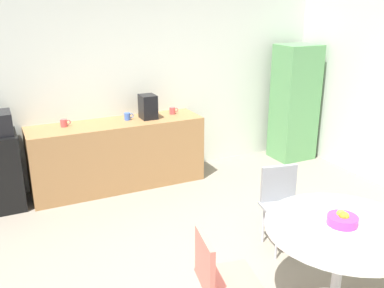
{
  "coord_description": "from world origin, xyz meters",
  "views": [
    {
      "loc": [
        -1.67,
        -2.55,
        2.39
      ],
      "look_at": [
        0.17,
        1.29,
        0.95
      ],
      "focal_mm": 39.47,
      "sensor_mm": 36.0,
      "label": 1
    }
  ],
  "objects_px": {
    "locker_cabinet": "(295,103)",
    "mug_green": "(173,111)",
    "fruit_bowl": "(343,219)",
    "coffee_maker": "(148,107)",
    "chair_coral": "(217,273)",
    "mug_red": "(64,123)",
    "round_table": "(341,241)",
    "chair_gray": "(282,198)",
    "mug_white": "(128,116)"
  },
  "relations": [
    {
      "from": "fruit_bowl",
      "to": "chair_coral",
      "type": "bearing_deg",
      "value": 171.2
    },
    {
      "from": "chair_gray",
      "to": "fruit_bowl",
      "type": "xyz_separation_m",
      "value": [
        -0.18,
        -0.96,
        0.27
      ]
    },
    {
      "from": "locker_cabinet",
      "to": "chair_gray",
      "type": "distance_m",
      "value": 2.7
    },
    {
      "from": "locker_cabinet",
      "to": "chair_gray",
      "type": "bearing_deg",
      "value": -130.68
    },
    {
      "from": "chair_gray",
      "to": "mug_green",
      "type": "bearing_deg",
      "value": 96.43
    },
    {
      "from": "chair_coral",
      "to": "coffee_maker",
      "type": "bearing_deg",
      "value": 79.2
    },
    {
      "from": "chair_coral",
      "to": "coffee_maker",
      "type": "relative_size",
      "value": 2.59
    },
    {
      "from": "locker_cabinet",
      "to": "mug_green",
      "type": "bearing_deg",
      "value": 175.15
    },
    {
      "from": "round_table",
      "to": "coffee_maker",
      "type": "xyz_separation_m",
      "value": [
        -0.44,
        3.13,
        0.43
      ]
    },
    {
      "from": "locker_cabinet",
      "to": "mug_white",
      "type": "bearing_deg",
      "value": 176.86
    },
    {
      "from": "chair_gray",
      "to": "fruit_bowl",
      "type": "height_order",
      "value": "fruit_bowl"
    },
    {
      "from": "chair_coral",
      "to": "mug_green",
      "type": "height_order",
      "value": "mug_green"
    },
    {
      "from": "chair_coral",
      "to": "coffee_maker",
      "type": "height_order",
      "value": "coffee_maker"
    },
    {
      "from": "mug_white",
      "to": "locker_cabinet",
      "type": "bearing_deg",
      "value": -3.14
    },
    {
      "from": "chair_coral",
      "to": "mug_green",
      "type": "xyz_separation_m",
      "value": [
        0.94,
        3.0,
        0.43
      ]
    },
    {
      "from": "chair_gray",
      "to": "fruit_bowl",
      "type": "distance_m",
      "value": 1.02
    },
    {
      "from": "fruit_bowl",
      "to": "mug_white",
      "type": "xyz_separation_m",
      "value": [
        -0.73,
        3.14,
        0.15
      ]
    },
    {
      "from": "mug_green",
      "to": "coffee_maker",
      "type": "distance_m",
      "value": 0.41
    },
    {
      "from": "chair_gray",
      "to": "mug_white",
      "type": "bearing_deg",
      "value": 112.63
    },
    {
      "from": "fruit_bowl",
      "to": "mug_white",
      "type": "distance_m",
      "value": 3.23
    },
    {
      "from": "locker_cabinet",
      "to": "mug_red",
      "type": "bearing_deg",
      "value": 177.05
    },
    {
      "from": "mug_white",
      "to": "chair_gray",
      "type": "bearing_deg",
      "value": -67.37
    },
    {
      "from": "fruit_bowl",
      "to": "mug_green",
      "type": "xyz_separation_m",
      "value": [
        -0.07,
        3.16,
        0.15
      ]
    },
    {
      "from": "fruit_bowl",
      "to": "mug_green",
      "type": "height_order",
      "value": "mug_green"
    },
    {
      "from": "mug_green",
      "to": "mug_red",
      "type": "distance_m",
      "value": 1.47
    },
    {
      "from": "chair_coral",
      "to": "mug_red",
      "type": "distance_m",
      "value": 3.09
    },
    {
      "from": "mug_red",
      "to": "chair_gray",
      "type": "bearing_deg",
      "value": -52.05
    },
    {
      "from": "chair_gray",
      "to": "chair_coral",
      "type": "xyz_separation_m",
      "value": [
        -1.19,
        -0.81,
        0.0
      ]
    },
    {
      "from": "chair_coral",
      "to": "fruit_bowl",
      "type": "bearing_deg",
      "value": -8.8
    },
    {
      "from": "round_table",
      "to": "fruit_bowl",
      "type": "height_order",
      "value": "fruit_bowl"
    },
    {
      "from": "locker_cabinet",
      "to": "mug_green",
      "type": "xyz_separation_m",
      "value": [
        -1.99,
        0.17,
        0.06
      ]
    },
    {
      "from": "round_table",
      "to": "chair_gray",
      "type": "xyz_separation_m",
      "value": [
        0.2,
        1.0,
        -0.11
      ]
    },
    {
      "from": "mug_red",
      "to": "coffee_maker",
      "type": "bearing_deg",
      "value": -4.12
    },
    {
      "from": "mug_red",
      "to": "coffee_maker",
      "type": "height_order",
      "value": "coffee_maker"
    },
    {
      "from": "fruit_bowl",
      "to": "mug_green",
      "type": "distance_m",
      "value": 3.17
    },
    {
      "from": "mug_white",
      "to": "coffee_maker",
      "type": "xyz_separation_m",
      "value": [
        0.27,
        -0.05,
        0.11
      ]
    },
    {
      "from": "round_table",
      "to": "mug_green",
      "type": "relative_size",
      "value": 9.25
    },
    {
      "from": "fruit_bowl",
      "to": "coffee_maker",
      "type": "relative_size",
      "value": 0.74
    },
    {
      "from": "mug_white",
      "to": "mug_red",
      "type": "distance_m",
      "value": 0.82
    },
    {
      "from": "locker_cabinet",
      "to": "round_table",
      "type": "xyz_separation_m",
      "value": [
        -1.94,
        -3.03,
        -0.26
      ]
    },
    {
      "from": "round_table",
      "to": "chair_gray",
      "type": "relative_size",
      "value": 1.44
    },
    {
      "from": "locker_cabinet",
      "to": "coffee_maker",
      "type": "distance_m",
      "value": 2.38
    },
    {
      "from": "fruit_bowl",
      "to": "mug_white",
      "type": "height_order",
      "value": "mug_white"
    },
    {
      "from": "chair_gray",
      "to": "mug_green",
      "type": "distance_m",
      "value": 2.25
    },
    {
      "from": "coffee_maker",
      "to": "chair_gray",
      "type": "bearing_deg",
      "value": -73.47
    },
    {
      "from": "mug_green",
      "to": "coffee_maker",
      "type": "relative_size",
      "value": 0.4
    },
    {
      "from": "chair_coral",
      "to": "mug_red",
      "type": "relative_size",
      "value": 6.43
    },
    {
      "from": "locker_cabinet",
      "to": "chair_gray",
      "type": "height_order",
      "value": "locker_cabinet"
    },
    {
      "from": "mug_white",
      "to": "coffee_maker",
      "type": "relative_size",
      "value": 0.4
    },
    {
      "from": "chair_gray",
      "to": "mug_red",
      "type": "relative_size",
      "value": 6.43
    }
  ]
}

